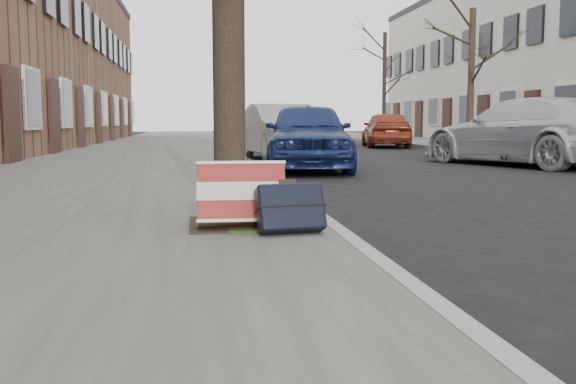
{
  "coord_description": "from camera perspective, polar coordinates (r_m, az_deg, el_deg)",
  "views": [
    {
      "loc": [
        -2.36,
        -4.03,
        0.97
      ],
      "look_at": [
        -1.67,
        0.8,
        0.43
      ],
      "focal_mm": 40.0,
      "sensor_mm": 36.0,
      "label": 1
    }
  ],
  "objects": [
    {
      "name": "near_sidewalk",
      "position": [
        19.09,
        -12.16,
        3.42
      ],
      "size": [
        5.0,
        70.0,
        0.12
      ],
      "primitive_type": "cube",
      "color": "slate",
      "rests_on": "ground"
    },
    {
      "name": "tree_far_b",
      "position": [
        23.67,
        15.96,
        9.75
      ],
      "size": [
        0.23,
        0.23,
        4.76
      ],
      "primitive_type": "cylinder",
      "color": "black",
      "rests_on": "far_sidewalk"
    },
    {
      "name": "car_near_back",
      "position": [
        27.6,
        -3.69,
        5.7
      ],
      "size": [
        2.6,
        5.11,
        1.38
      ],
      "primitive_type": "imported",
      "rotation": [
        0.0,
        0.0,
        0.06
      ],
      "color": "#353438",
      "rests_on": "ground"
    },
    {
      "name": "dirt_patch",
      "position": [
        5.31,
        -4.14,
        -2.84
      ],
      "size": [
        0.85,
        0.85,
        0.02
      ],
      "primitive_type": "cube",
      "color": "black",
      "rests_on": "near_sidewalk"
    },
    {
      "name": "far_sidewalk",
      "position": [
        21.59,
        20.01,
        3.5
      ],
      "size": [
        4.0,
        70.0,
        0.12
      ],
      "primitive_type": "cube",
      "color": "slate",
      "rests_on": "ground"
    },
    {
      "name": "suitcase_red",
      "position": [
        5.09,
        -4.16,
        -0.3
      ],
      "size": [
        0.7,
        0.39,
        0.53
      ],
      "primitive_type": "cube",
      "rotation": [
        -0.42,
        0.0,
        -0.02
      ],
      "color": "maroon",
      "rests_on": "near_sidewalk"
    },
    {
      "name": "car_near_mid",
      "position": [
        16.33,
        -0.45,
        5.37
      ],
      "size": [
        1.92,
        4.42,
        1.41
      ],
      "primitive_type": "imported",
      "rotation": [
        0.0,
        0.0,
        0.1
      ],
      "color": "#939699",
      "rests_on": "ground"
    },
    {
      "name": "car_far_back",
      "position": [
        24.66,
        8.71,
        5.54
      ],
      "size": [
        2.25,
        4.19,
        1.35
      ],
      "primitive_type": "imported",
      "rotation": [
        0.0,
        0.0,
        2.97
      ],
      "color": "maroon",
      "rests_on": "ground"
    },
    {
      "name": "tree_far_c",
      "position": [
        33.58,
        8.55,
        9.33
      ],
      "size": [
        0.2,
        0.2,
        5.35
      ],
      "primitive_type": "cylinder",
      "color": "black",
      "rests_on": "far_sidewalk"
    },
    {
      "name": "car_far_front",
      "position": [
        15.04,
        20.4,
        5.02
      ],
      "size": [
        3.67,
        5.48,
        1.48
      ],
      "primitive_type": "imported",
      "rotation": [
        0.0,
        0.0,
        3.49
      ],
      "color": "#B3B7BB",
      "rests_on": "ground"
    },
    {
      "name": "car_near_front",
      "position": [
        12.84,
        1.71,
        5.05
      ],
      "size": [
        2.1,
        4.22,
        1.38
      ],
      "primitive_type": "imported",
      "rotation": [
        0.0,
        0.0,
        -0.12
      ],
      "color": "navy",
      "rests_on": "ground"
    },
    {
      "name": "ground",
      "position": [
        4.76,
        21.88,
        -5.88
      ],
      "size": [
        120.0,
        120.0,
        0.0
      ],
      "primitive_type": "plane",
      "color": "black",
      "rests_on": "ground"
    },
    {
      "name": "suitcase_navy",
      "position": [
        4.84,
        0.21,
        -1.39
      ],
      "size": [
        0.55,
        0.37,
        0.4
      ],
      "primitive_type": "cube",
      "rotation": [
        -0.42,
        0.0,
        0.15
      ],
      "color": "black",
      "rests_on": "near_sidewalk"
    }
  ]
}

